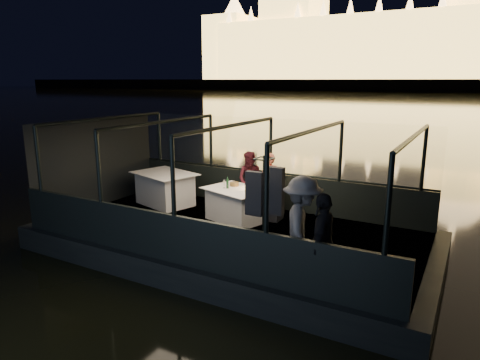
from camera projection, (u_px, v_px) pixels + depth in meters
The scene contains 30 objects.
river_water at pixel (452, 101), 77.67m from camera, with size 500.00×500.00×0.00m, color black.
boat_hull at pixel (231, 251), 9.58m from camera, with size 8.60×4.40×1.00m, color black.
boat_deck at pixel (231, 231), 9.47m from camera, with size 8.00×4.00×0.04m, color black.
gunwale_port at pixel (270, 190), 11.07m from camera, with size 8.00×0.08×0.90m, color black.
gunwale_starboard at pixel (175, 239), 7.66m from camera, with size 8.00×0.08×0.90m, color black.
cabin_glass_port at pixel (271, 146), 10.81m from camera, with size 8.00×0.02×1.40m, color #99B2B2, non-canonical shape.
cabin_glass_starboard at pixel (173, 177), 7.40m from camera, with size 8.00×0.02×1.40m, color #99B2B2, non-canonical shape.
cabin_roof_glass at pixel (231, 126), 8.94m from camera, with size 8.00×4.00×0.02m, color #99B2B2, non-canonical shape.
end_wall_fore at pixel (98, 162), 11.10m from camera, with size 0.02×4.00×2.30m, color black, non-canonical shape.
end_wall_aft at pixel (433, 205), 7.31m from camera, with size 0.02×4.00×2.30m, color black, non-canonical shape.
canopy_ribs at pixel (231, 179), 9.21m from camera, with size 8.00×4.00×2.30m, color black, non-canonical shape.
embankment at pixel (471, 86), 188.08m from camera, with size 400.00×140.00×6.00m, color #423D33.
parliament_building at pixel (478, 7), 151.91m from camera, with size 220.00×32.00×60.00m, color #F2D18C, non-canonical shape.
dining_table_central at pixel (236, 205), 10.01m from camera, with size 1.45×1.05×0.77m, color white.
dining_table_aft at pixel (165, 190), 11.32m from camera, with size 1.62×1.17×0.86m, color white.
chair_port_left at pixel (247, 196), 10.53m from camera, with size 0.45×0.45×0.95m, color black.
chair_port_right at pixel (272, 201), 10.08m from camera, with size 0.42×0.42×0.90m, color black.
coat_stand at pixel (263, 217), 7.46m from camera, with size 0.55×0.44×1.99m, color black, non-canonical shape.
person_woman_coral at pixel (270, 183), 10.60m from camera, with size 0.53×0.36×1.48m, color #DD6D50.
person_man_maroon at pixel (251, 180), 10.89m from camera, with size 0.71×0.55×1.48m, color #3B1018.
passenger_stripe at pixel (302, 229), 7.00m from camera, with size 1.13×0.64×1.75m, color silver.
passenger_dark at pixel (323, 236), 6.69m from camera, with size 0.92×0.38×1.56m, color black.
wine_bottle at pixel (227, 182), 9.96m from camera, with size 0.06×0.06×0.28m, color #14381C.
bread_basket at pixel (234, 184), 10.22m from camera, with size 0.22×0.22×0.09m, color brown.
amber_candle at pixel (250, 187), 9.99m from camera, with size 0.06×0.06×0.08m, color #FFBA3F.
plate_near at pixel (260, 192), 9.66m from camera, with size 0.24×0.24×0.01m, color white.
plate_far at pixel (242, 185), 10.27m from camera, with size 0.23×0.23×0.01m, color silver.
wine_glass_white at pixel (224, 184), 9.98m from camera, with size 0.07×0.07×0.19m, color silver, non-canonical shape.
wine_glass_red at pixel (258, 184), 10.04m from camera, with size 0.06×0.06×0.18m, color white, non-canonical shape.
wine_glass_empty at pixel (245, 187), 9.72m from camera, with size 0.06×0.06×0.17m, color white, non-canonical shape.
Camera 1 is at (4.53, -7.74, 3.73)m, focal length 32.00 mm.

